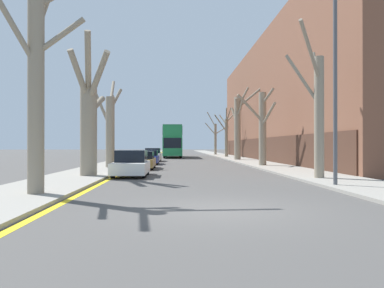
{
  "coord_description": "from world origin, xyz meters",
  "views": [
    {
      "loc": [
        -1.21,
        -9.82,
        1.69
      ],
      "look_at": [
        0.89,
        37.59,
        1.88
      ],
      "focal_mm": 35.0,
      "sensor_mm": 36.0,
      "label": 1
    }
  ],
  "objects_px": {
    "double_decker_bus": "(173,140)",
    "lamp_post": "(333,61)",
    "street_tree_left_2": "(110,126)",
    "parked_car_1": "(142,160)",
    "parked_car_2": "(148,157)",
    "street_tree_right_3": "(226,133)",
    "street_tree_right_1": "(262,127)",
    "street_tree_right_0": "(318,109)",
    "street_tree_left_1": "(89,121)",
    "parked_car_3": "(153,155)",
    "street_tree_right_4": "(215,137)",
    "street_tree_right_2": "(238,124)",
    "parked_car_0": "(131,164)",
    "street_tree_left_0": "(37,75)"
  },
  "relations": [
    {
      "from": "street_tree_left_2",
      "to": "street_tree_right_2",
      "type": "xyz_separation_m",
      "value": [
        11.86,
        14.24,
        0.94
      ]
    },
    {
      "from": "street_tree_left_1",
      "to": "lamp_post",
      "type": "height_order",
      "value": "lamp_post"
    },
    {
      "from": "street_tree_right_2",
      "to": "street_tree_right_3",
      "type": "relative_size",
      "value": 1.16
    },
    {
      "from": "street_tree_right_1",
      "to": "street_tree_right_0",
      "type": "bearing_deg",
      "value": -89.97
    },
    {
      "from": "street_tree_right_0",
      "to": "street_tree_right_2",
      "type": "relative_size",
      "value": 0.86
    },
    {
      "from": "street_tree_left_2",
      "to": "parked_car_2",
      "type": "bearing_deg",
      "value": 69.26
    },
    {
      "from": "lamp_post",
      "to": "double_decker_bus",
      "type": "bearing_deg",
      "value": 99.89
    },
    {
      "from": "street_tree_right_0",
      "to": "parked_car_2",
      "type": "distance_m",
      "value": 18.64
    },
    {
      "from": "street_tree_left_1",
      "to": "street_tree_left_2",
      "type": "bearing_deg",
      "value": 91.88
    },
    {
      "from": "street_tree_right_3",
      "to": "street_tree_right_4",
      "type": "bearing_deg",
      "value": 90.86
    },
    {
      "from": "street_tree_right_3",
      "to": "double_decker_bus",
      "type": "distance_m",
      "value": 7.67
    },
    {
      "from": "street_tree_left_0",
      "to": "street_tree_right_4",
      "type": "bearing_deg",
      "value": 77.66
    },
    {
      "from": "street_tree_right_2",
      "to": "parked_car_0",
      "type": "relative_size",
      "value": 2.04
    },
    {
      "from": "street_tree_right_2",
      "to": "parked_car_2",
      "type": "relative_size",
      "value": 2.12
    },
    {
      "from": "street_tree_left_2",
      "to": "parked_car_1",
      "type": "relative_size",
      "value": 1.55
    },
    {
      "from": "parked_car_1",
      "to": "lamp_post",
      "type": "distance_m",
      "value": 15.94
    },
    {
      "from": "street_tree_right_0",
      "to": "street_tree_right_3",
      "type": "height_order",
      "value": "street_tree_right_3"
    },
    {
      "from": "street_tree_left_1",
      "to": "parked_car_1",
      "type": "height_order",
      "value": "street_tree_left_1"
    },
    {
      "from": "street_tree_left_2",
      "to": "street_tree_right_0",
      "type": "xyz_separation_m",
      "value": [
        11.74,
        -9.63,
        0.35
      ]
    },
    {
      "from": "street_tree_left_1",
      "to": "double_decker_bus",
      "type": "distance_m",
      "value": 33.73
    },
    {
      "from": "double_decker_bus",
      "to": "parked_car_3",
      "type": "relative_size",
      "value": 2.9
    },
    {
      "from": "street_tree_left_0",
      "to": "street_tree_right_0",
      "type": "xyz_separation_m",
      "value": [
        11.49,
        5.48,
        -0.52
      ]
    },
    {
      "from": "street_tree_left_0",
      "to": "parked_car_1",
      "type": "height_order",
      "value": "street_tree_left_0"
    },
    {
      "from": "street_tree_right_2",
      "to": "double_decker_bus",
      "type": "xyz_separation_m",
      "value": [
        -7.45,
        11.41,
        -1.58
      ]
    },
    {
      "from": "street_tree_right_2",
      "to": "parked_car_0",
      "type": "height_order",
      "value": "street_tree_right_2"
    },
    {
      "from": "parked_car_1",
      "to": "parked_car_3",
      "type": "xyz_separation_m",
      "value": [
        -0.0,
        12.94,
        0.06
      ]
    },
    {
      "from": "street_tree_right_3",
      "to": "parked_car_1",
      "type": "relative_size",
      "value": 1.61
    },
    {
      "from": "double_decker_bus",
      "to": "street_tree_left_0",
      "type": "bearing_deg",
      "value": -95.81
    },
    {
      "from": "street_tree_left_0",
      "to": "lamp_post",
      "type": "relative_size",
      "value": 0.93
    },
    {
      "from": "parked_car_3",
      "to": "lamp_post",
      "type": "xyz_separation_m",
      "value": [
        8.76,
        -25.48,
        4.41
      ]
    },
    {
      "from": "parked_car_2",
      "to": "parked_car_3",
      "type": "xyz_separation_m",
      "value": [
        0.0,
        6.4,
        0.05
      ]
    },
    {
      "from": "double_decker_bus",
      "to": "lamp_post",
      "type": "distance_m",
      "value": 39.18
    },
    {
      "from": "street_tree_right_3",
      "to": "parked_car_1",
      "type": "bearing_deg",
      "value": -110.89
    },
    {
      "from": "street_tree_left_2",
      "to": "street_tree_right_0",
      "type": "relative_size",
      "value": 0.96
    },
    {
      "from": "street_tree_right_3",
      "to": "lamp_post",
      "type": "relative_size",
      "value": 0.78
    },
    {
      "from": "street_tree_left_2",
      "to": "street_tree_right_2",
      "type": "distance_m",
      "value": 18.55
    },
    {
      "from": "parked_car_0",
      "to": "lamp_post",
      "type": "height_order",
      "value": "lamp_post"
    },
    {
      "from": "parked_car_2",
      "to": "lamp_post",
      "type": "relative_size",
      "value": 0.43
    },
    {
      "from": "parked_car_1",
      "to": "parked_car_2",
      "type": "bearing_deg",
      "value": 90.0
    },
    {
      "from": "street_tree_left_2",
      "to": "parked_car_2",
      "type": "height_order",
      "value": "street_tree_left_2"
    },
    {
      "from": "street_tree_right_1",
      "to": "street_tree_right_2",
      "type": "relative_size",
      "value": 0.74
    },
    {
      "from": "street_tree_left_1",
      "to": "street_tree_right_0",
      "type": "xyz_separation_m",
      "value": [
        11.49,
        -1.81,
        0.5
      ]
    },
    {
      "from": "street_tree_left_2",
      "to": "parked_car_2",
      "type": "xyz_separation_m",
      "value": [
        2.36,
        6.23,
        -2.51
      ]
    },
    {
      "from": "street_tree_left_1",
      "to": "parked_car_3",
      "type": "height_order",
      "value": "street_tree_left_1"
    },
    {
      "from": "parked_car_1",
      "to": "street_tree_right_4",
      "type": "bearing_deg",
      "value": 76.04
    },
    {
      "from": "street_tree_left_0",
      "to": "street_tree_right_0",
      "type": "bearing_deg",
      "value": 25.52
    },
    {
      "from": "double_decker_bus",
      "to": "street_tree_right_0",
      "type": "bearing_deg",
      "value": -78.25
    },
    {
      "from": "street_tree_left_0",
      "to": "street_tree_right_2",
      "type": "height_order",
      "value": "street_tree_left_0"
    },
    {
      "from": "street_tree_right_0",
      "to": "lamp_post",
      "type": "distance_m",
      "value": 3.66
    },
    {
      "from": "street_tree_right_3",
      "to": "parked_car_1",
      "type": "height_order",
      "value": "street_tree_right_3"
    }
  ]
}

